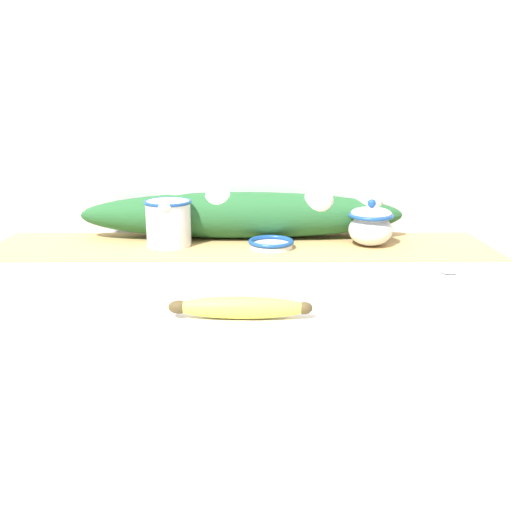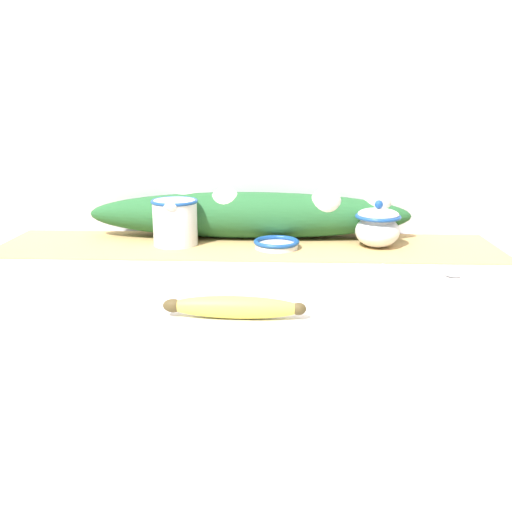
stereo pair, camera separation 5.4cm
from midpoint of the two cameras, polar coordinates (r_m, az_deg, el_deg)
The scene contains 9 objects.
countertop at distance 1.35m, azimuth -2.75°, elevation -20.56°, with size 1.28×0.73×0.91m, color silver.
back_wall at distance 1.48m, azimuth -2.50°, elevation 13.44°, with size 2.08×0.04×2.40m, color silver.
table_runner at distance 1.35m, azimuth -2.62°, elevation 1.01°, with size 1.18×0.28×0.00m, color tan.
cream_pitcher at distance 1.36m, azimuth -9.86°, elevation 3.43°, with size 0.11×0.13×0.11m.
sugar_bowl at distance 1.36m, azimuth 10.29°, elevation 3.05°, with size 0.11×0.11×0.11m.
small_dish at distance 1.32m, azimuth 0.35°, elevation 1.24°, with size 0.11×0.11×0.02m.
banana at distance 0.90m, azimuth -3.29°, elevation -5.18°, with size 0.23×0.04×0.04m.
spoon at distance 1.19m, azimuth 16.73°, elevation -1.43°, with size 0.14×0.10×0.01m.
poinsettia_garland at distance 1.42m, azimuth -2.29°, elevation 4.26°, with size 0.80×0.13×0.13m.
Camera 1 is at (0.03, -1.10, 1.25)m, focal length 40.00 mm.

